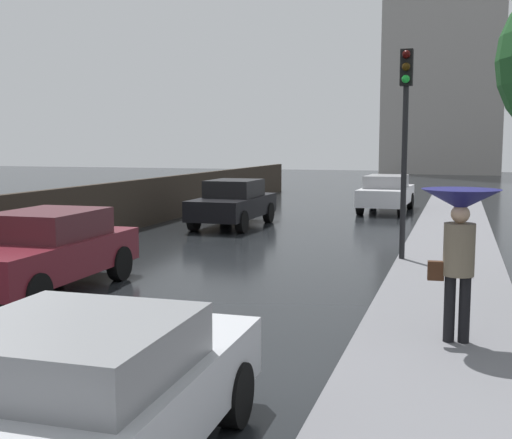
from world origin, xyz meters
TOP-DOWN VIEW (x-y plane):
  - car_white_near_kerb at (2.58, 20.53)m, footprint 1.86×4.51m
  - car_silver_mid_road at (2.50, -0.75)m, footprint 1.98×3.96m
  - car_maroon_far_ahead at (-1.70, 4.75)m, footprint 1.85×4.11m
  - car_black_behind_camera at (-1.58, 14.47)m, footprint 1.77×4.17m
  - pedestrian_with_umbrella_near at (5.27, 3.41)m, footprint 0.96×0.96m
  - traffic_light at (4.11, 9.28)m, footprint 0.26×0.39m

SIDE VIEW (x-z plane):
  - car_silver_mid_road at x=2.50m, z-range 0.03..1.31m
  - car_maroon_far_ahead at x=-1.70m, z-range 0.03..1.46m
  - car_white_near_kerb at x=2.58m, z-range 0.04..1.45m
  - car_black_behind_camera at x=-1.58m, z-range 0.02..1.50m
  - pedestrian_with_umbrella_near at x=5.27m, z-range 0.68..2.61m
  - traffic_light at x=4.11m, z-range 0.99..5.43m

